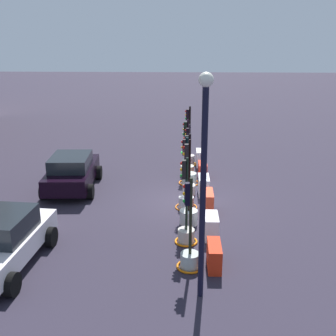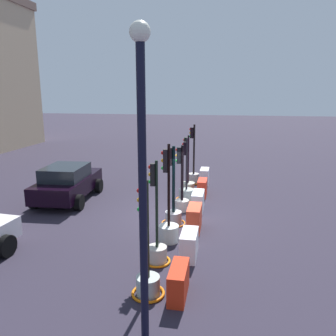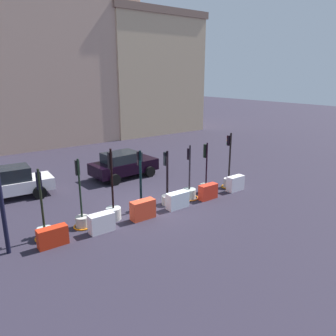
% 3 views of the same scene
% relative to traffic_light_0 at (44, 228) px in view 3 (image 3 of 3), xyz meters
% --- Properties ---
extents(ground_plane, '(120.00, 120.00, 0.00)m').
position_rel_traffic_light_0_xyz_m(ground_plane, '(5.21, 0.17, -0.48)').
color(ground_plane, '#282331').
extents(traffic_light_0, '(0.83, 0.83, 2.91)m').
position_rel_traffic_light_0_xyz_m(traffic_light_0, '(0.00, 0.00, 0.00)').
color(traffic_light_0, '#A8B4AE').
rests_on(traffic_light_0, ground_plane).
extents(traffic_light_1, '(0.79, 0.79, 3.03)m').
position_rel_traffic_light_0_xyz_m(traffic_light_1, '(1.61, 0.10, -0.00)').
color(traffic_light_1, '#BCB6AA').
rests_on(traffic_light_1, ground_plane).
extents(traffic_light_2, '(0.67, 0.67, 3.27)m').
position_rel_traffic_light_0_xyz_m(traffic_light_2, '(3.06, 0.01, 0.10)').
color(traffic_light_2, beige).
rests_on(traffic_light_2, ground_plane).
extents(traffic_light_3, '(0.90, 0.90, 2.96)m').
position_rel_traffic_light_0_xyz_m(traffic_light_3, '(4.58, 0.09, 0.02)').
color(traffic_light_3, '#BEBCC1').
rests_on(traffic_light_3, ground_plane).
extents(traffic_light_4, '(0.57, 0.57, 2.76)m').
position_rel_traffic_light_0_xyz_m(traffic_light_4, '(6.05, -0.03, 0.17)').
color(traffic_light_4, silver).
rests_on(traffic_light_4, ground_plane).
extents(traffic_light_5, '(0.98, 0.98, 2.87)m').
position_rel_traffic_light_0_xyz_m(traffic_light_5, '(7.49, -0.06, -0.10)').
color(traffic_light_5, '#A8B6AE').
rests_on(traffic_light_5, ground_plane).
extents(traffic_light_6, '(0.68, 0.68, 2.82)m').
position_rel_traffic_light_0_xyz_m(traffic_light_6, '(8.76, 0.02, 0.02)').
color(traffic_light_6, beige).
rests_on(traffic_light_6, ground_plane).
extents(traffic_light_7, '(0.82, 0.82, 3.19)m').
position_rel_traffic_light_0_xyz_m(traffic_light_7, '(10.44, -0.09, 0.06)').
color(traffic_light_7, beige).
rests_on(traffic_light_7, ground_plane).
extents(construction_barrier_0, '(1.13, 0.41, 0.76)m').
position_rel_traffic_light_0_xyz_m(construction_barrier_0, '(0.07, -0.75, -0.10)').
color(construction_barrier_0, red).
rests_on(construction_barrier_0, ground_plane).
extents(construction_barrier_1, '(1.06, 0.47, 0.80)m').
position_rel_traffic_light_0_xyz_m(construction_barrier_1, '(2.08, -0.78, -0.08)').
color(construction_barrier_1, silver).
rests_on(construction_barrier_1, ground_plane).
extents(construction_barrier_2, '(1.13, 0.47, 0.88)m').
position_rel_traffic_light_0_xyz_m(construction_barrier_2, '(4.15, -0.74, -0.04)').
color(construction_barrier_2, red).
rests_on(construction_barrier_2, ground_plane).
extents(construction_barrier_3, '(1.15, 0.47, 0.80)m').
position_rel_traffic_light_0_xyz_m(construction_barrier_3, '(6.18, -0.70, -0.08)').
color(construction_barrier_3, silver).
rests_on(construction_barrier_3, ground_plane).
extents(construction_barrier_4, '(1.05, 0.42, 0.80)m').
position_rel_traffic_light_0_xyz_m(construction_barrier_4, '(8.21, -0.73, -0.08)').
color(construction_barrier_4, red).
rests_on(construction_barrier_4, ground_plane).
extents(construction_barrier_5, '(1.04, 0.45, 0.84)m').
position_rel_traffic_light_0_xyz_m(construction_barrier_5, '(10.35, -0.70, -0.06)').
color(construction_barrier_5, silver).
rests_on(construction_barrier_5, ground_plane).
extents(car_black_sedan, '(4.25, 2.44, 1.63)m').
position_rel_traffic_light_0_xyz_m(car_black_sedan, '(6.58, 5.28, 0.35)').
color(car_black_sedan, black).
rests_on(car_black_sedan, ground_plane).
extents(car_white_van, '(4.62, 2.30, 1.67)m').
position_rel_traffic_light_0_xyz_m(car_white_van, '(-0.11, 5.63, 0.34)').
color(car_white_van, silver).
rests_on(car_white_van, ground_plane).
extents(building_main_facade, '(14.33, 6.78, 17.19)m').
position_rel_traffic_light_0_xyz_m(building_main_facade, '(8.12, 19.36, 8.13)').
color(building_main_facade, tan).
rests_on(building_main_facade, ground_plane).
extents(building_corner_block, '(11.40, 7.12, 12.74)m').
position_rel_traffic_light_0_xyz_m(building_corner_block, '(17.83, 19.36, 5.92)').
color(building_corner_block, tan).
rests_on(building_corner_block, ground_plane).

